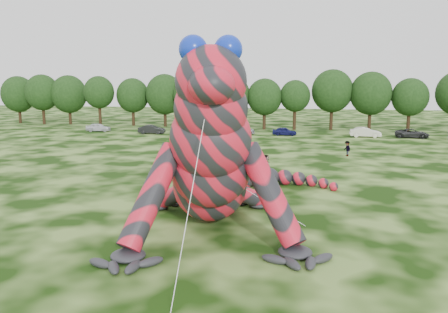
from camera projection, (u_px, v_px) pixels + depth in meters
name	position (u px, v px, depth m)	size (l,w,h in m)	color
ground	(226.00, 251.00, 21.69)	(240.00, 240.00, 0.00)	#16330A
inflatable_gecko	(209.00, 133.00, 26.43)	(17.76, 21.09, 10.54)	red
tree_0	(19.00, 100.00, 88.69)	(6.91, 6.22, 9.51)	black
tree_1	(43.00, 99.00, 86.32)	(6.74, 6.07, 9.81)	black
tree_2	(69.00, 100.00, 85.99)	(7.04, 6.34, 9.64)	black
tree_3	(99.00, 101.00, 82.96)	(5.81, 5.23, 9.44)	black
tree_4	(133.00, 102.00, 83.41)	(6.22, 5.60, 9.06)	black
tree_5	(165.00, 100.00, 81.82)	(7.16, 6.44, 9.80)	black
tree_6	(191.00, 102.00, 79.08)	(6.52, 5.86, 9.49)	black
tree_7	(232.00, 102.00, 77.75)	(6.68, 6.01, 9.48)	black
tree_8	(264.00, 104.00, 76.84)	(6.14, 5.53, 8.94)	black
tree_9	(295.00, 105.00, 76.19)	(5.27, 4.74, 8.68)	black
tree_10	(332.00, 100.00, 76.00)	(7.09, 6.38, 10.50)	black
tree_11	(370.00, 101.00, 74.44)	(7.01, 6.31, 10.07)	black
tree_12	(410.00, 105.00, 72.88)	(5.99, 5.39, 8.97)	black
car_0	(98.00, 127.00, 74.17)	(1.66, 4.13, 1.41)	silver
car_1	(152.00, 129.00, 70.73)	(1.50, 4.30, 1.42)	black
car_2	(190.00, 130.00, 70.58)	(2.11, 4.57, 1.27)	maroon
car_3	(240.00, 130.00, 70.59)	(1.95, 4.80, 1.39)	#A4A9AC
car_4	(284.00, 131.00, 68.58)	(1.53, 3.81, 1.30)	#141651
car_5	(365.00, 132.00, 66.33)	(1.60, 4.59, 1.51)	silver
car_6	(412.00, 133.00, 65.55)	(2.25, 4.88, 1.36)	#28282A
spectator_2	(347.00, 149.00, 49.32)	(1.13, 0.65, 1.74)	gray
spectator_5	(266.00, 165.00, 39.55)	(1.68, 0.53, 1.81)	gray
spectator_0	(180.00, 155.00, 44.91)	(0.67, 0.44, 1.84)	gray
spectator_1	(242.00, 151.00, 47.07)	(0.90, 0.70, 1.85)	gray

